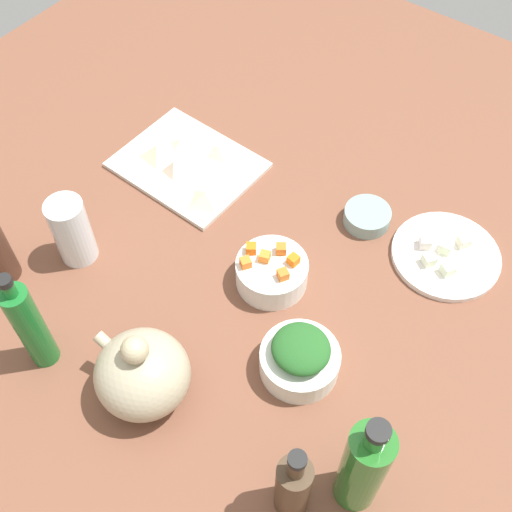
{
  "coord_description": "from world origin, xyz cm",
  "views": [
    {
      "loc": [
        -40.79,
        54.83,
        102.44
      ],
      "look_at": [
        0.0,
        0.0,
        8.0
      ],
      "focal_mm": 45.09,
      "sensor_mm": 36.0,
      "label": 1
    }
  ],
  "objects_px": {
    "cutting_board": "(188,165)",
    "teapot": "(140,372)",
    "bottle_0": "(30,326)",
    "bottle_1": "(293,486)",
    "bowl_small_side": "(367,217)",
    "bottle_2": "(363,467)",
    "bowl_carrots": "(271,273)",
    "drinking_glass_0": "(72,231)",
    "plate_tofu": "(446,255)",
    "bowl_greens": "(300,361)"
  },
  "relations": [
    {
      "from": "bowl_carrots",
      "to": "bottle_1",
      "type": "relative_size",
      "value": 0.68
    },
    {
      "from": "bowl_carrots",
      "to": "drinking_glass_0",
      "type": "height_order",
      "value": "drinking_glass_0"
    },
    {
      "from": "cutting_board",
      "to": "teapot",
      "type": "relative_size",
      "value": 1.67
    },
    {
      "from": "cutting_board",
      "to": "plate_tofu",
      "type": "distance_m",
      "value": 0.56
    },
    {
      "from": "bowl_greens",
      "to": "bottle_2",
      "type": "height_order",
      "value": "bottle_2"
    },
    {
      "from": "bowl_small_side",
      "to": "bottle_0",
      "type": "relative_size",
      "value": 0.39
    },
    {
      "from": "teapot",
      "to": "drinking_glass_0",
      "type": "relative_size",
      "value": 1.19
    },
    {
      "from": "plate_tofu",
      "to": "bowl_greens",
      "type": "distance_m",
      "value": 0.37
    },
    {
      "from": "bowl_carrots",
      "to": "teapot",
      "type": "xyz_separation_m",
      "value": [
        0.04,
        0.3,
        0.04
      ]
    },
    {
      "from": "plate_tofu",
      "to": "bowl_carrots",
      "type": "height_order",
      "value": "bowl_carrots"
    },
    {
      "from": "plate_tofu",
      "to": "teapot",
      "type": "relative_size",
      "value": 1.22
    },
    {
      "from": "cutting_board",
      "to": "bottle_2",
      "type": "height_order",
      "value": "bottle_2"
    },
    {
      "from": "bowl_greens",
      "to": "drinking_glass_0",
      "type": "xyz_separation_m",
      "value": [
        0.47,
        0.05,
        0.05
      ]
    },
    {
      "from": "bowl_carrots",
      "to": "bottle_0",
      "type": "xyz_separation_m",
      "value": [
        0.22,
        0.35,
        0.08
      ]
    },
    {
      "from": "bowl_carrots",
      "to": "bottle_1",
      "type": "distance_m",
      "value": 0.4
    },
    {
      "from": "bottle_1",
      "to": "bottle_0",
      "type": "bearing_deg",
      "value": 6.19
    },
    {
      "from": "bottle_0",
      "to": "drinking_glass_0",
      "type": "relative_size",
      "value": 1.66
    },
    {
      "from": "cutting_board",
      "to": "bottle_2",
      "type": "distance_m",
      "value": 0.74
    },
    {
      "from": "bowl_small_side",
      "to": "bottle_1",
      "type": "relative_size",
      "value": 0.47
    },
    {
      "from": "bottle_0",
      "to": "bowl_carrots",
      "type": "bearing_deg",
      "value": -121.9
    },
    {
      "from": "teapot",
      "to": "plate_tofu",
      "type": "bearing_deg",
      "value": -116.88
    },
    {
      "from": "bottle_1",
      "to": "drinking_glass_0",
      "type": "distance_m",
      "value": 0.6
    },
    {
      "from": "bowl_carrots",
      "to": "plate_tofu",
      "type": "bearing_deg",
      "value": -133.87
    },
    {
      "from": "cutting_board",
      "to": "bottle_2",
      "type": "relative_size",
      "value": 1.14
    },
    {
      "from": "cutting_board",
      "to": "bottle_0",
      "type": "height_order",
      "value": "bottle_0"
    },
    {
      "from": "plate_tofu",
      "to": "bottle_1",
      "type": "height_order",
      "value": "bottle_1"
    },
    {
      "from": "bowl_small_side",
      "to": "bottle_0",
      "type": "distance_m",
      "value": 0.66
    },
    {
      "from": "bottle_0",
      "to": "bowl_greens",
      "type": "bearing_deg",
      "value": -146.48
    },
    {
      "from": "bowl_small_side",
      "to": "bottle_2",
      "type": "xyz_separation_m",
      "value": [
        -0.25,
        0.46,
        0.09
      ]
    },
    {
      "from": "cutting_board",
      "to": "bowl_small_side",
      "type": "height_order",
      "value": "bowl_small_side"
    },
    {
      "from": "bowl_small_side",
      "to": "teapot",
      "type": "relative_size",
      "value": 0.54
    },
    {
      "from": "drinking_glass_0",
      "to": "bowl_greens",
      "type": "bearing_deg",
      "value": -173.77
    },
    {
      "from": "bowl_small_side",
      "to": "drinking_glass_0",
      "type": "bearing_deg",
      "value": 44.69
    },
    {
      "from": "teapot",
      "to": "bowl_greens",
      "type": "bearing_deg",
      "value": -134.65
    },
    {
      "from": "teapot",
      "to": "bottle_1",
      "type": "bearing_deg",
      "value": 179.26
    },
    {
      "from": "bottle_2",
      "to": "drinking_glass_0",
      "type": "height_order",
      "value": "bottle_2"
    },
    {
      "from": "teapot",
      "to": "bowl_carrots",
      "type": "bearing_deg",
      "value": -97.78
    },
    {
      "from": "teapot",
      "to": "cutting_board",
      "type": "bearing_deg",
      "value": -57.66
    },
    {
      "from": "plate_tofu",
      "to": "bottle_2",
      "type": "xyz_separation_m",
      "value": [
        -0.09,
        0.48,
        0.1
      ]
    },
    {
      "from": "bowl_greens",
      "to": "drinking_glass_0",
      "type": "height_order",
      "value": "drinking_glass_0"
    },
    {
      "from": "bottle_0",
      "to": "plate_tofu",
      "type": "bearing_deg",
      "value": -127.25
    },
    {
      "from": "drinking_glass_0",
      "to": "plate_tofu",
      "type": "bearing_deg",
      "value": -144.06
    },
    {
      "from": "drinking_glass_0",
      "to": "cutting_board",
      "type": "bearing_deg",
      "value": -93.32
    },
    {
      "from": "cutting_board",
      "to": "plate_tofu",
      "type": "xyz_separation_m",
      "value": [
        -0.55,
        -0.11,
        0.0
      ]
    },
    {
      "from": "bottle_0",
      "to": "bottle_1",
      "type": "height_order",
      "value": "bottle_0"
    },
    {
      "from": "drinking_glass_0",
      "to": "bowl_small_side",
      "type": "bearing_deg",
      "value": -135.31
    },
    {
      "from": "teapot",
      "to": "bottle_1",
      "type": "distance_m",
      "value": 0.3
    },
    {
      "from": "teapot",
      "to": "drinking_glass_0",
      "type": "height_order",
      "value": "teapot"
    },
    {
      "from": "bottle_2",
      "to": "bottle_1",
      "type": "bearing_deg",
      "value": 46.41
    },
    {
      "from": "plate_tofu",
      "to": "bowl_small_side",
      "type": "xyz_separation_m",
      "value": [
        0.17,
        0.01,
        0.01
      ]
    }
  ]
}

